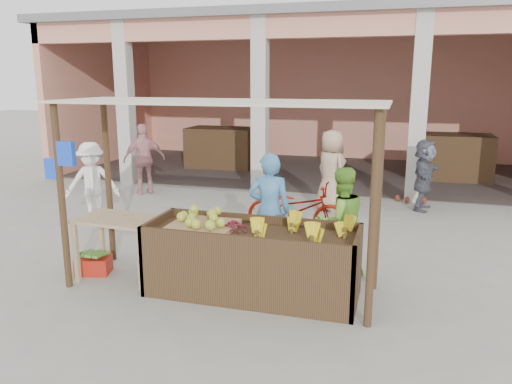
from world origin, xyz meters
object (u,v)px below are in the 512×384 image
(vendor_blue, at_px, (269,207))
(motorcycle, at_px, (297,208))
(red_crate, at_px, (94,265))
(side_table, at_px, (119,228))
(fruit_stall, at_px, (252,264))
(vendor_green, at_px, (341,219))

(vendor_blue, distance_m, motorcycle, 1.60)
(red_crate, height_order, motorcycle, motorcycle)
(vendor_blue, bearing_deg, red_crate, 14.17)
(side_table, bearing_deg, fruit_stall, 2.67)
(vendor_blue, height_order, vendor_green, vendor_blue)
(red_crate, xyz_separation_m, vendor_blue, (2.27, 0.93, 0.76))
(fruit_stall, height_order, vendor_green, vendor_green)
(side_table, xyz_separation_m, motorcycle, (1.90, 2.50, -0.22))
(side_table, xyz_separation_m, red_crate, (-0.45, 0.02, -0.59))
(side_table, height_order, motorcycle, motorcycle)
(red_crate, bearing_deg, vendor_green, 0.21)
(side_table, xyz_separation_m, vendor_green, (2.82, 0.93, 0.09))
(vendor_blue, bearing_deg, vendor_green, 170.61)
(red_crate, xyz_separation_m, motorcycle, (2.35, 2.48, 0.37))
(red_crate, xyz_separation_m, vendor_green, (3.27, 0.91, 0.67))
(vendor_green, relative_size, motorcycle, 0.85)
(fruit_stall, xyz_separation_m, vendor_green, (0.96, 0.94, 0.39))
(red_crate, distance_m, motorcycle, 3.43)
(motorcycle, bearing_deg, side_table, 144.79)
(fruit_stall, relative_size, vendor_blue, 1.48)
(red_crate, height_order, vendor_blue, vendor_blue)
(fruit_stall, height_order, red_crate, fruit_stall)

